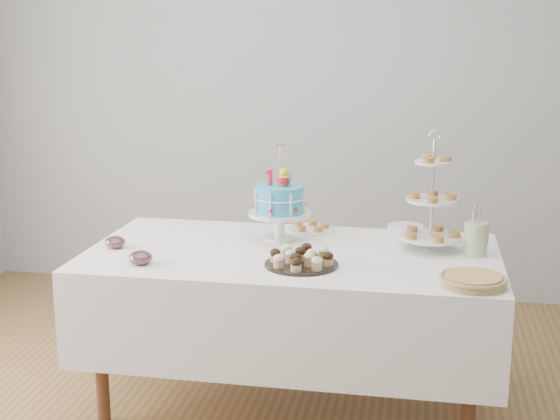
% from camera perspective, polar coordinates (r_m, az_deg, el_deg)
% --- Properties ---
extents(walls, '(5.04, 4.04, 2.70)m').
position_cam_1_polar(walls, '(3.25, 0.03, 5.36)').
color(walls, '#A6A9AB').
rests_on(walls, floor).
extents(table, '(1.92, 1.02, 0.77)m').
position_cam_1_polar(table, '(3.73, 0.88, -6.40)').
color(table, white).
rests_on(table, floor).
extents(birthday_cake, '(0.31, 0.31, 0.47)m').
position_cam_1_polar(birthday_cake, '(3.82, -0.02, -0.38)').
color(birthday_cake, white).
rests_on(birthday_cake, table).
extents(cupcake_tray, '(0.33, 0.33, 0.07)m').
position_cam_1_polar(cupcake_tray, '(3.44, 1.58, -3.51)').
color(cupcake_tray, black).
rests_on(cupcake_tray, table).
extents(pie, '(0.27, 0.27, 0.04)m').
position_cam_1_polar(pie, '(3.27, 13.94, -4.99)').
color(pie, '#A18057').
rests_on(pie, table).
extents(tiered_stand, '(0.29, 0.29, 0.57)m').
position_cam_1_polar(tiered_stand, '(3.70, 11.07, 0.67)').
color(tiered_stand, silver).
rests_on(tiered_stand, table).
extents(plate_stack, '(0.18, 0.18, 0.07)m').
position_cam_1_polar(plate_stack, '(3.91, 9.18, -1.62)').
color(plate_stack, white).
rests_on(plate_stack, table).
extents(pastry_plate, '(0.25, 0.25, 0.04)m').
position_cam_1_polar(pastry_plate, '(4.04, 2.29, -1.29)').
color(pastry_plate, white).
rests_on(pastry_plate, table).
extents(jam_bowl_a, '(0.11, 0.11, 0.06)m').
position_cam_1_polar(jam_bowl_a, '(3.51, -10.17, -3.47)').
color(jam_bowl_a, silver).
rests_on(jam_bowl_a, table).
extents(jam_bowl_b, '(0.10, 0.10, 0.06)m').
position_cam_1_polar(jam_bowl_b, '(3.79, -11.98, -2.34)').
color(jam_bowl_b, silver).
rests_on(jam_bowl_b, table).
extents(utensil_pitcher, '(0.11, 0.11, 0.24)m').
position_cam_1_polar(utensil_pitcher, '(3.69, 14.13, -1.96)').
color(utensil_pitcher, beige).
rests_on(utensil_pitcher, table).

